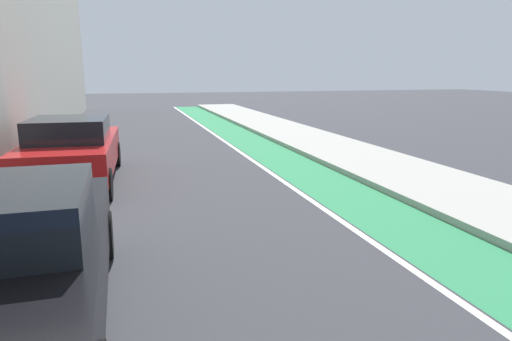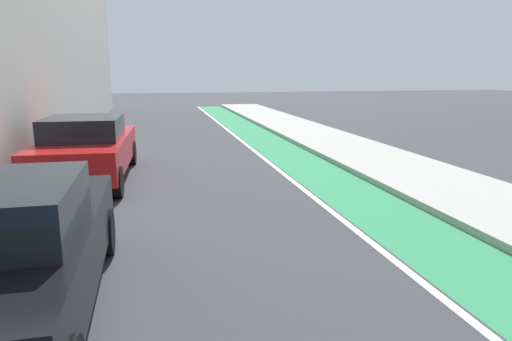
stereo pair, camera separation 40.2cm
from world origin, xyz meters
TOP-DOWN VIEW (x-y plane):
  - ground_plane at (0.00, 17.30)m, footprint 93.71×93.71m
  - bike_lane_paint at (2.94, 19.30)m, footprint 1.60×42.60m
  - lane_divider_stripe at (2.04, 19.30)m, footprint 0.12×42.60m
  - sidewalk_right at (5.11, 19.30)m, footprint 2.74×42.60m
  - parked_sedan_black at (-2.69, 11.12)m, footprint 1.98×4.38m
  - parked_sedan_red at (-2.69, 17.59)m, footprint 2.07×4.69m

SIDE VIEW (x-z plane):
  - ground_plane at x=0.00m, z-range 0.00..0.00m
  - bike_lane_paint at x=2.94m, z-range 0.00..0.00m
  - lane_divider_stripe at x=2.04m, z-range 0.00..0.00m
  - sidewalk_right at x=5.11m, z-range 0.00..0.14m
  - parked_sedan_black at x=-2.69m, z-range 0.02..1.55m
  - parked_sedan_red at x=-2.69m, z-range 0.02..1.55m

